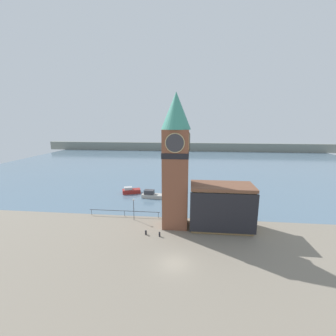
{
  "coord_description": "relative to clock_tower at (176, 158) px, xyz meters",
  "views": [
    {
      "loc": [
        1.87,
        -25.65,
        17.81
      ],
      "look_at": [
        -1.67,
        8.17,
        10.78
      ],
      "focal_mm": 24.0,
      "sensor_mm": 36.0,
      "label": 1
    }
  ],
  "objects": [
    {
      "name": "ground_plane",
      "position": [
        0.66,
        -10.88,
        -11.92
      ],
      "size": [
        160.0,
        160.0,
        0.0
      ],
      "primitive_type": "plane",
      "color": "gray"
    },
    {
      "name": "water",
      "position": [
        0.66,
        63.04,
        -11.92
      ],
      "size": [
        160.0,
        120.0,
        0.0
      ],
      "color": "slate",
      "rests_on": "ground_plane"
    },
    {
      "name": "far_shoreline",
      "position": [
        0.66,
        103.04,
        -9.42
      ],
      "size": [
        180.0,
        3.0,
        5.0
      ],
      "color": "gray",
      "rests_on": "water"
    },
    {
      "name": "pier_railing",
      "position": [
        -10.01,
        2.79,
        -10.95
      ],
      "size": [
        13.81,
        0.08,
        1.09
      ],
      "color": "#333338",
      "rests_on": "ground_plane"
    },
    {
      "name": "clock_tower",
      "position": [
        0.0,
        0.0,
        0.0
      ],
      "size": [
        4.8,
        4.8,
        22.45
      ],
      "color": "brown",
      "rests_on": "ground_plane"
    },
    {
      "name": "pier_building",
      "position": [
        7.73,
        -0.17,
        -8.1
      ],
      "size": [
        10.43,
        5.73,
        7.59
      ],
      "color": "#A88451",
      "rests_on": "ground_plane"
    },
    {
      "name": "boat_near",
      "position": [
        -6.63,
        14.0,
        -11.26
      ],
      "size": [
        5.4,
        2.58,
        1.83
      ],
      "rotation": [
        0.0,
        0.0,
        -0.09
      ],
      "color": "#B7B2A8",
      "rests_on": "water"
    },
    {
      "name": "boat_far",
      "position": [
        -12.51,
        16.7,
        -11.28
      ],
      "size": [
        4.84,
        3.41,
        1.65
      ],
      "rotation": [
        0.0,
        0.0,
        0.35
      ],
      "color": "maroon",
      "rests_on": "water"
    },
    {
      "name": "mooring_bollard_near",
      "position": [
        -2.2,
        -4.27,
        -11.49
      ],
      "size": [
        0.29,
        0.29,
        0.79
      ],
      "color": "black",
      "rests_on": "ground_plane"
    },
    {
      "name": "mooring_bollard_far",
      "position": [
        -4.46,
        -3.93,
        -11.5
      ],
      "size": [
        0.31,
        0.31,
        0.77
      ],
      "color": "black",
      "rests_on": "ground_plane"
    },
    {
      "name": "lamp_post",
      "position": [
        -7.77,
        1.36,
        -9.08
      ],
      "size": [
        0.32,
        0.32,
        4.07
      ],
      "color": "#2D2D33",
      "rests_on": "ground_plane"
    }
  ]
}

